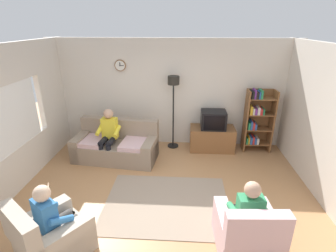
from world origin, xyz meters
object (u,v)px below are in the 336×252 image
(tv, at_px, (213,120))
(armchair_near_bookshelf, at_px, (246,233))
(floor_lamp, at_px, (173,93))
(person_on_couch, at_px, (108,133))
(tv_stand, at_px, (212,138))
(bookshelf, at_px, (257,119))
(person_in_left_armchair, at_px, (53,215))
(armchair_near_window, at_px, (51,237))
(couch, at_px, (116,146))
(person_in_right_armchair, at_px, (247,210))

(tv, relative_size, armchair_near_bookshelf, 0.65)
(floor_lamp, relative_size, person_on_couch, 1.49)
(tv_stand, height_order, bookshelf, bookshelf)
(bookshelf, xyz_separation_m, floor_lamp, (-2.06, 0.03, 0.63))
(tv, height_order, armchair_near_bookshelf, tv)
(tv, bearing_deg, floor_lamp, 172.89)
(person_in_left_armchair, bearing_deg, armchair_near_window, -126.53)
(bookshelf, height_order, person_in_left_armchair, bookshelf)
(armchair_near_bookshelf, height_order, person_on_couch, person_on_couch)
(floor_lamp, distance_m, armchair_near_bookshelf, 3.63)
(tv_stand, distance_m, floor_lamp, 1.52)
(tv_stand, distance_m, tv, 0.52)
(bookshelf, relative_size, armchair_near_window, 1.34)
(couch, height_order, person_on_couch, person_on_couch)
(tv_stand, xyz_separation_m, armchair_near_window, (-2.51, -3.39, -0.01))
(floor_lamp, height_order, armchair_near_window, floor_lamp)
(tv, bearing_deg, armchair_near_window, -126.72)
(bookshelf, xyz_separation_m, person_on_couch, (-3.50, -0.80, -0.12))
(person_in_right_armchair, bearing_deg, person_on_couch, 138.38)
(tv, relative_size, bookshelf, 0.38)
(bookshelf, bearing_deg, armchair_near_window, -135.98)
(tv, bearing_deg, tv_stand, 90.00)
(armchair_near_window, bearing_deg, couch, 85.77)
(bookshelf, height_order, person_in_right_armchair, bookshelf)
(bookshelf, height_order, floor_lamp, floor_lamp)
(tv_stand, xyz_separation_m, person_in_right_armchair, (0.18, -3.05, 0.31))
(armchair_near_window, height_order, person_on_couch, person_on_couch)
(couch, bearing_deg, floor_lamp, 28.74)
(armchair_near_bookshelf, bearing_deg, tv_stand, 93.38)
(bookshelf, relative_size, person_on_couch, 1.28)
(tv_stand, bearing_deg, bookshelf, 3.68)
(bookshelf, relative_size, person_in_left_armchair, 1.41)
(tv, bearing_deg, person_in_left_armchair, -126.72)
(couch, bearing_deg, person_in_left_armchair, -93.22)
(armchair_near_window, relative_size, person_in_left_armchair, 1.06)
(bookshelf, bearing_deg, person_in_right_armchair, -105.90)
(tv_stand, xyz_separation_m, floor_lamp, (-0.99, 0.10, 1.15))
(person_in_right_armchair, bearing_deg, armchair_near_bookshelf, -86.62)
(tv, xyz_separation_m, armchair_near_bookshelf, (0.19, -3.11, -0.53))
(floor_lamp, bearing_deg, person_on_couch, -150.00)
(armchair_near_window, bearing_deg, tv_stand, 53.48)
(tv_stand, height_order, floor_lamp, floor_lamp)
(tv_stand, relative_size, person_on_couch, 0.89)
(couch, xyz_separation_m, person_in_left_armchair, (-0.15, -2.69, 0.29))
(person_in_left_armchair, bearing_deg, bookshelf, 43.85)
(person_in_left_armchair, xyz_separation_m, person_in_right_armchair, (2.64, 0.27, 0.00))
(person_on_couch, bearing_deg, tv, 16.24)
(tv, relative_size, person_on_couch, 0.48)
(couch, bearing_deg, bookshelf, 11.57)
(armchair_near_window, bearing_deg, floor_lamp, 66.46)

